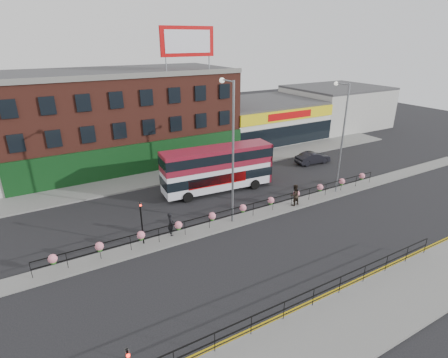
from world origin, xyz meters
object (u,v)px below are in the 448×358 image
pedestrian_b (294,195)px  lamp_column_west (231,142)px  lamp_column_east (341,130)px  double_decker_bus (218,165)px  car (313,158)px  pedestrian_a (171,224)px

pedestrian_b → lamp_column_west: 8.15m
pedestrian_b → lamp_column_east: lamp_column_east is taller
double_decker_bus → lamp_column_east: 11.47m
lamp_column_west → lamp_column_east: lamp_column_west is taller
double_decker_bus → car: 13.45m
pedestrian_b → double_decker_bus: bearing=-58.9°
double_decker_bus → pedestrian_a: size_ratio=5.94×
double_decker_bus → car: size_ratio=2.50×
pedestrian_a → car: bearing=-61.5°
double_decker_bus → pedestrian_a: bearing=-141.4°
pedestrian_b → lamp_column_west: size_ratio=0.18×
pedestrian_b → lamp_column_east: bearing=-175.9°
double_decker_bus → lamp_column_east: lamp_column_east is taller
double_decker_bus → lamp_column_west: (-2.05, -5.76, 3.93)m
lamp_column_west → pedestrian_b: bearing=-4.9°
double_decker_bus → pedestrian_b: (4.00, -6.27, -1.51)m
double_decker_bus → car: double_decker_bus is taller
car → lamp_column_east: (-3.93, -7.05, 5.32)m
car → lamp_column_west: size_ratio=0.40×
double_decker_bus → pedestrian_b: 7.59m
car → pedestrian_a: pedestrian_a is taller
pedestrian_a → pedestrian_b: bearing=-83.8°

